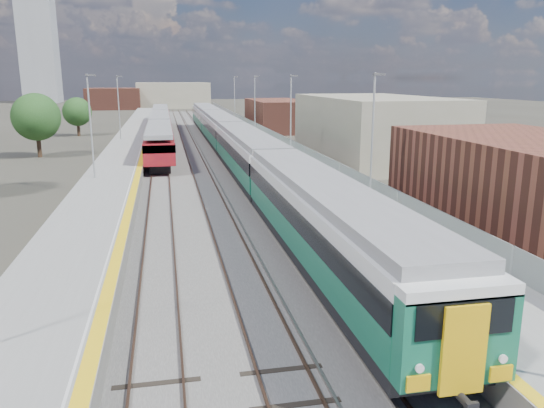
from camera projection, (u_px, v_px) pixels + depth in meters
name	position (u px, v px, depth m)	size (l,w,h in m)	color
ground	(213.00, 157.00, 56.68)	(320.00, 320.00, 0.00)	#47443A
ballast_bed	(191.00, 154.00, 58.62)	(10.50, 155.00, 0.06)	#565451
tracks	(195.00, 151.00, 60.32)	(8.96, 160.00, 0.17)	#4C3323
platform_right	(258.00, 148.00, 59.95)	(4.70, 155.00, 8.52)	slate
platform_left	(127.00, 151.00, 57.19)	(4.30, 155.00, 8.52)	slate
buildings	(109.00, 68.00, 135.19)	(72.00, 185.50, 40.00)	brown
green_train	(232.00, 139.00, 52.39)	(3.04, 84.51, 3.34)	black
red_train	(160.00, 126.00, 70.58)	(2.74, 55.67, 3.46)	black
tree_b	(36.00, 117.00, 55.45)	(4.96, 4.96, 6.72)	#382619
tree_c	(77.00, 112.00, 76.29)	(4.09, 4.09, 5.54)	#382619
tree_d	(360.00, 113.00, 73.35)	(4.08, 4.08, 5.53)	#382619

